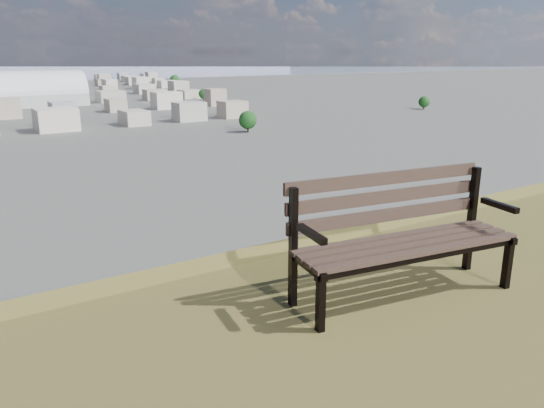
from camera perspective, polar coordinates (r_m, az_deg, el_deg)
park_bench at (r=4.39m, az=13.56°, el=-2.61°), size 1.93×0.86×0.97m
arena at (r=302.64m, az=-24.75°, el=10.56°), size 55.45×23.90×23.31m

